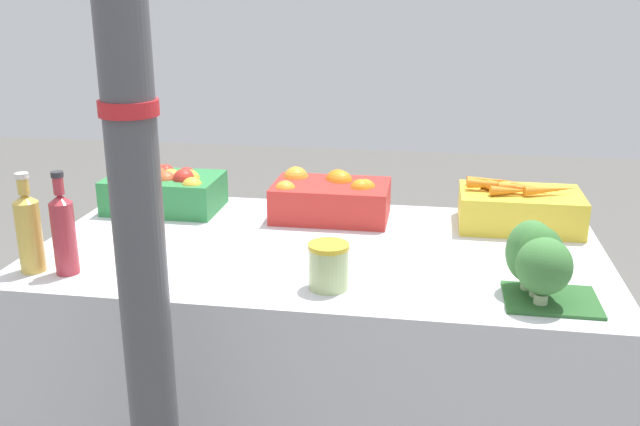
# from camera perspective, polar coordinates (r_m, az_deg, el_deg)

# --- Properties ---
(market_table) EXTENTS (1.60, 0.87, 0.85)m
(market_table) POSITION_cam_1_polar(r_m,az_deg,el_deg) (2.24, 0.00, -12.93)
(market_table) COLOR silver
(market_table) RESTS_ON ground_plane
(support_pole) EXTENTS (0.11, 0.11, 2.51)m
(support_pole) POSITION_cam_1_polar(r_m,az_deg,el_deg) (1.43, -14.76, 4.35)
(support_pole) COLOR #4C4C51
(support_pole) RESTS_ON ground_plane
(apple_crate) EXTENTS (0.37, 0.24, 0.15)m
(apple_crate) POSITION_cam_1_polar(r_m,az_deg,el_deg) (2.42, -12.21, 1.90)
(apple_crate) COLOR #2D8442
(apple_crate) RESTS_ON market_table
(orange_crate) EXTENTS (0.37, 0.24, 0.15)m
(orange_crate) POSITION_cam_1_polar(r_m,az_deg,el_deg) (2.29, 0.85, 1.28)
(orange_crate) COLOR red
(orange_crate) RESTS_ON market_table
(carrot_crate) EXTENTS (0.37, 0.24, 0.15)m
(carrot_crate) POSITION_cam_1_polar(r_m,az_deg,el_deg) (2.28, 15.65, 0.42)
(carrot_crate) COLOR gold
(carrot_crate) RESTS_ON market_table
(broccoli_pile) EXTENTS (0.22, 0.21, 0.18)m
(broccoli_pile) POSITION_cam_1_polar(r_m,az_deg,el_deg) (1.76, 17.09, -3.66)
(broccoli_pile) COLOR #2D602D
(broccoli_pile) RESTS_ON market_table
(juice_bottle_golden) EXTENTS (0.06, 0.06, 0.27)m
(juice_bottle_golden) POSITION_cam_1_polar(r_m,az_deg,el_deg) (1.99, -22.26, -1.29)
(juice_bottle_golden) COLOR gold
(juice_bottle_golden) RESTS_ON market_table
(juice_bottle_ruby) EXTENTS (0.06, 0.06, 0.27)m
(juice_bottle_ruby) POSITION_cam_1_polar(r_m,az_deg,el_deg) (1.94, -19.82, -1.39)
(juice_bottle_ruby) COLOR #B2333D
(juice_bottle_ruby) RESTS_ON market_table
(pickle_jar) EXTENTS (0.10, 0.10, 0.12)m
(pickle_jar) POSITION_cam_1_polar(r_m,az_deg,el_deg) (1.76, 0.69, -4.25)
(pickle_jar) COLOR #B2C684
(pickle_jar) RESTS_ON market_table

